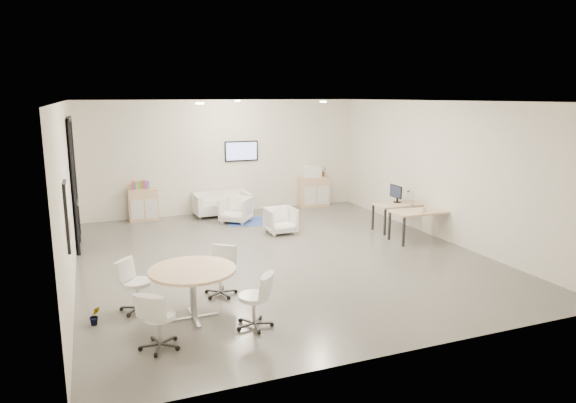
# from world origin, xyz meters

# --- Properties ---
(room_shell) EXTENTS (9.60, 10.60, 4.80)m
(room_shell) POSITION_xyz_m (0.00, 0.00, 1.60)
(room_shell) COLOR #57544F
(room_shell) RESTS_ON ground
(glass_door) EXTENTS (0.09, 1.90, 2.85)m
(glass_door) POSITION_xyz_m (-3.95, 2.51, 1.50)
(glass_door) COLOR black
(glass_door) RESTS_ON room_shell
(artwork) EXTENTS (0.05, 0.54, 1.04)m
(artwork) POSITION_xyz_m (-3.97, -1.60, 1.55)
(artwork) COLOR black
(artwork) RESTS_ON room_shell
(wall_tv) EXTENTS (0.98, 0.06, 0.58)m
(wall_tv) POSITION_xyz_m (0.50, 4.46, 1.75)
(wall_tv) COLOR black
(wall_tv) RESTS_ON room_shell
(ceiling_spots) EXTENTS (3.14, 4.14, 0.03)m
(ceiling_spots) POSITION_xyz_m (-0.20, 0.83, 3.18)
(ceiling_spots) COLOR #FFEAC6
(ceiling_spots) RESTS_ON room_shell
(sideboard_left) EXTENTS (0.77, 0.40, 0.87)m
(sideboard_left) POSITION_xyz_m (-2.32, 4.27, 0.43)
(sideboard_left) COLOR tan
(sideboard_left) RESTS_ON room_shell
(sideboard_right) EXTENTS (0.91, 0.44, 0.91)m
(sideboard_right) POSITION_xyz_m (2.71, 4.25, 0.45)
(sideboard_right) COLOR tan
(sideboard_right) RESTS_ON room_shell
(books) EXTENTS (0.45, 0.14, 0.22)m
(books) POSITION_xyz_m (-2.36, 4.28, 0.98)
(books) COLOR red
(books) RESTS_ON sideboard_left
(printer) EXTENTS (0.56, 0.48, 0.36)m
(printer) POSITION_xyz_m (2.62, 4.26, 1.08)
(printer) COLOR white
(printer) RESTS_ON sideboard_right
(loveseat) EXTENTS (1.55, 0.82, 0.57)m
(loveseat) POSITION_xyz_m (-0.21, 4.11, 0.31)
(loveseat) COLOR silver
(loveseat) RESTS_ON room_shell
(blue_rug) EXTENTS (1.86, 1.48, 0.01)m
(blue_rug) POSITION_xyz_m (0.53, 3.05, 0.01)
(blue_rug) COLOR #324A9B
(blue_rug) RESTS_ON room_shell
(armchair_left) EXTENTS (0.99, 0.98, 0.75)m
(armchair_left) POSITION_xyz_m (-0.06, 3.15, 0.37)
(armchair_left) COLOR silver
(armchair_left) RESTS_ON room_shell
(armchair_right) EXTENTS (0.69, 0.65, 0.70)m
(armchair_right) POSITION_xyz_m (0.65, 1.67, 0.35)
(armchair_right) COLOR silver
(armchair_right) RESTS_ON room_shell
(desk_rear) EXTENTS (1.32, 0.67, 0.68)m
(desk_rear) POSITION_xyz_m (3.54, 0.87, 0.61)
(desk_rear) COLOR tan
(desk_rear) RESTS_ON room_shell
(desk_front) EXTENTS (1.38, 0.72, 0.71)m
(desk_front) POSITION_xyz_m (3.43, -0.10, 0.64)
(desk_front) COLOR tan
(desk_front) RESTS_ON room_shell
(monitor) EXTENTS (0.20, 0.50, 0.44)m
(monitor) POSITION_xyz_m (3.50, 1.02, 0.92)
(monitor) COLOR black
(monitor) RESTS_ON desk_rear
(round_table) EXTENTS (1.29, 1.29, 0.79)m
(round_table) POSITION_xyz_m (-2.30, -2.45, 0.71)
(round_table) COLOR tan
(round_table) RESTS_ON room_shell
(meeting_chairs) EXTENTS (2.34, 2.34, 0.82)m
(meeting_chairs) POSITION_xyz_m (-2.30, -2.45, 0.41)
(meeting_chairs) COLOR white
(meeting_chairs) RESTS_ON room_shell
(plant_cabinet) EXTENTS (0.35, 0.37, 0.23)m
(plant_cabinet) POSITION_xyz_m (2.98, 4.28, 1.03)
(plant_cabinet) COLOR #3F7F3F
(plant_cabinet) RESTS_ON sideboard_right
(plant_floor) EXTENTS (0.21, 0.31, 0.13)m
(plant_floor) POSITION_xyz_m (-3.70, -2.14, 0.06)
(plant_floor) COLOR #3F7F3F
(plant_floor) RESTS_ON room_shell
(cup) EXTENTS (0.15, 0.12, 0.13)m
(cup) POSITION_xyz_m (3.41, -0.23, 0.77)
(cup) COLOR white
(cup) RESTS_ON desk_front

